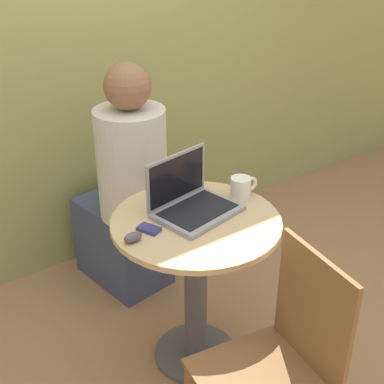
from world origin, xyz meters
TOP-DOWN VIEW (x-y plane):
  - ground_plane at (0.00, 0.00)m, footprint 12.00×12.00m
  - back_wall at (0.00, 1.08)m, footprint 7.00×0.05m
  - round_table at (0.00, 0.00)m, footprint 0.70×0.70m
  - laptop at (0.02, 0.07)m, footprint 0.37×0.31m
  - cell_phone at (-0.20, 0.04)m, footprint 0.08×0.10m
  - computer_mouse at (-0.29, 0.01)m, footprint 0.08×0.04m
  - coffee_cup at (0.28, 0.04)m, footprint 0.14×0.09m
  - chair_empty at (-0.10, -0.60)m, footprint 0.46×0.46m
  - person_seated at (0.05, 0.67)m, footprint 0.39×0.56m

SIDE VIEW (x-z plane):
  - ground_plane at x=0.00m, z-range 0.00..0.00m
  - chair_empty at x=-0.10m, z-range 0.02..0.91m
  - round_table at x=0.00m, z-range 0.15..0.88m
  - person_seated at x=0.05m, z-range -0.10..1.14m
  - cell_phone at x=-0.20m, z-range 0.73..0.75m
  - computer_mouse at x=-0.29m, z-range 0.73..0.77m
  - coffee_cup at x=0.28m, z-range 0.73..0.83m
  - laptop at x=0.02m, z-range 0.67..0.90m
  - back_wall at x=0.00m, z-range 0.00..2.60m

